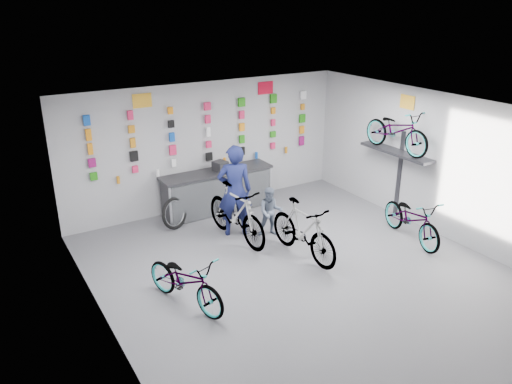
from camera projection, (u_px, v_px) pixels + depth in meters
floor at (306, 276)px, 9.12m from camera, size 8.00×8.00×0.00m
ceiling at (313, 115)px, 8.03m from camera, size 8.00×8.00×0.00m
wall_back at (207, 146)px, 11.76m from camera, size 7.00×0.00×7.00m
wall_left at (106, 250)px, 6.89m from camera, size 0.00×8.00×8.00m
wall_right at (446, 167)px, 10.26m from camera, size 0.00×8.00×8.00m
counter at (218, 192)px, 11.77m from camera, size 2.70×0.66×1.00m
merch_wall at (209, 134)px, 11.61m from camera, size 5.56×0.08×1.56m
wall_bracket at (397, 156)px, 11.15m from camera, size 0.39×1.90×2.00m
sign_left at (142, 101)px, 10.58m from camera, size 0.42×0.02×0.30m
sign_right at (266, 88)px, 12.08m from camera, size 0.42×0.02×0.30m
sign_side at (407, 102)px, 10.79m from camera, size 0.02×0.40×0.30m
bike_left at (186, 280)px, 8.13m from camera, size 1.13×1.84×0.91m
bike_center at (303, 230)px, 9.63m from camera, size 0.66×1.92×1.13m
bike_right at (412, 218)px, 10.35m from camera, size 0.99×1.93×0.96m
bike_service at (236, 213)px, 10.31m from camera, size 0.75×2.05×1.21m
bike_wall at (397, 130)px, 10.90m from camera, size 0.63×1.80×0.95m
clerk at (235, 191)px, 10.42m from camera, size 0.85×0.72×1.99m
customer at (271, 212)px, 10.53m from camera, size 0.65×0.60×1.08m
spare_wheel at (175, 213)px, 10.92m from camera, size 0.73×0.45×0.72m
register at (220, 166)px, 11.59m from camera, size 0.35×0.36×0.22m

